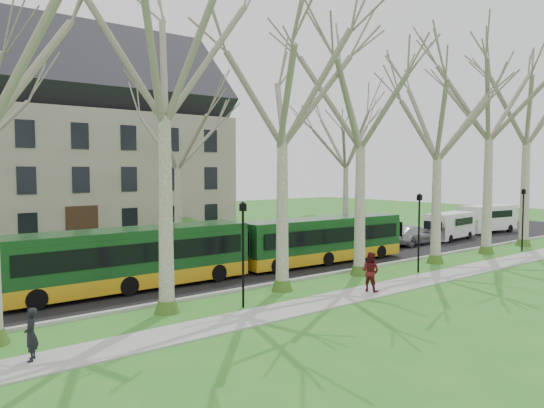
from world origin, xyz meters
The scene contains 16 objects.
ground centered at (0.00, 0.00, 0.00)m, with size 120.00×120.00×0.00m, color #277B23.
sidewalk centered at (0.00, -2.50, 0.03)m, with size 70.00×2.00×0.06m, color gray.
road centered at (0.00, 5.50, 0.03)m, with size 80.00×8.00×0.06m, color black.
curb centered at (0.00, 1.50, 0.07)m, with size 80.00×0.25×0.14m, color #A5A39E.
building centered at (-6.00, 24.00, 8.07)m, with size 26.50×12.20×16.00m.
tree_row_verge centered at (0.00, 0.30, 7.00)m, with size 49.00×7.00×14.00m.
tree_row_far centered at (-1.33, 11.00, 6.00)m, with size 33.00×7.00×12.00m.
lamp_row centered at (0.00, -1.00, 2.57)m, with size 36.22×0.22×4.30m.
hedges centered at (-4.67, 14.00, 1.00)m, with size 30.60×8.60×2.00m.
bus_lead centered at (-8.35, 4.79, 1.54)m, with size 11.88×2.47×2.97m, color #113D17, non-canonical shape.
bus_follow centered at (3.79, 4.32, 1.47)m, with size 11.24×2.34×2.81m, color #113D17, non-canonical shape.
sedan centered at (14.47, 5.66, 0.79)m, with size 2.05×5.05×1.47m, color #A5A6AA.
van_a centered at (19.09, 5.35, 1.15)m, with size 4.98×1.81×2.17m, color silver, non-canonical shape.
van_b centered at (26.09, 5.96, 1.28)m, with size 5.58×2.03×2.43m, color silver, non-canonical shape.
pedestrian_a centered at (-14.55, -2.16, 0.85)m, with size 0.58×0.38×1.58m, color black.
pedestrian_b centered at (0.19, -2.52, 0.97)m, with size 0.89×0.69×1.83m, color #501213.
Camera 1 is at (-18.66, -18.55, 5.71)m, focal length 35.00 mm.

